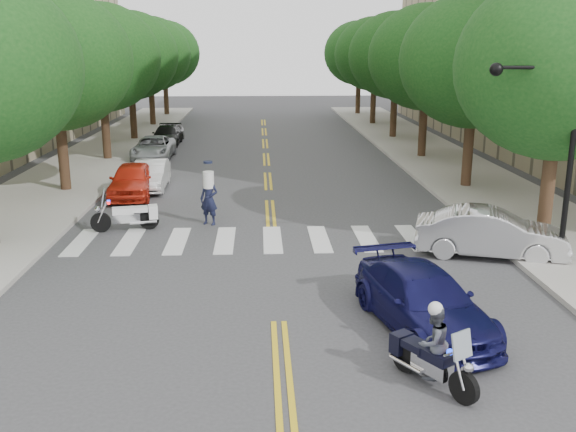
{
  "coord_description": "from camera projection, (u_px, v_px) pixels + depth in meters",
  "views": [
    {
      "loc": [
        -0.41,
        -13.62,
        6.14
      ],
      "look_at": [
        0.42,
        4.62,
        1.3
      ],
      "focal_mm": 40.0,
      "sensor_mm": 36.0,
      "label": 1
    }
  ],
  "objects": [
    {
      "name": "sidewalk_left",
      "position": [
        95.0,
        159.0,
        35.55
      ],
      "size": [
        5.0,
        60.0,
        0.15
      ],
      "primitive_type": "cube",
      "color": "#9E9991",
      "rests_on": "ground"
    },
    {
      "name": "officer_standing",
      "position": [
        209.0,
        199.0,
        22.62
      ],
      "size": [
        0.79,
        0.67,
        1.84
      ],
      "primitive_type": "imported",
      "rotation": [
        0.0,
        0.0,
        -0.42
      ],
      "color": "#171A33",
      "rests_on": "ground"
    },
    {
      "name": "parked_car_a",
      "position": [
        132.0,
        180.0,
        26.86
      ],
      "size": [
        1.85,
        4.26,
        1.43
      ],
      "primitive_type": "imported",
      "rotation": [
        0.0,
        0.0,
        0.04
      ],
      "color": "red",
      "rests_on": "ground"
    },
    {
      "name": "parked_car_d",
      "position": [
        167.0,
        135.0,
        41.09
      ],
      "size": [
        1.73,
        4.23,
        1.23
      ],
      "primitive_type": "imported",
      "rotation": [
        0.0,
        0.0,
        0.0
      ],
      "color": "black",
      "rests_on": "ground"
    },
    {
      "name": "convertible",
      "position": [
        491.0,
        233.0,
        19.19
      ],
      "size": [
        4.67,
        2.75,
        1.45
      ],
      "primitive_type": "imported",
      "rotation": [
        0.0,
        0.0,
        1.28
      ],
      "color": "#B6B6B8",
      "rests_on": "ground"
    },
    {
      "name": "tree_l_4",
      "position": [
        149.0,
        54.0,
        49.63
      ],
      "size": [
        6.4,
        6.4,
        8.45
      ],
      "color": "#382316",
      "rests_on": "ground"
    },
    {
      "name": "tree_l_5",
      "position": [
        164.0,
        53.0,
        57.35
      ],
      "size": [
        6.4,
        6.4,
        8.45
      ],
      "color": "#382316",
      "rests_on": "ground"
    },
    {
      "name": "tree_l_2",
      "position": [
        100.0,
        58.0,
        34.18
      ],
      "size": [
        6.4,
        6.4,
        8.45
      ],
      "color": "#382316",
      "rests_on": "ground"
    },
    {
      "name": "tree_r_5",
      "position": [
        359.0,
        53.0,
        58.13
      ],
      "size": [
        6.4,
        6.4,
        8.45
      ],
      "color": "#382316",
      "rests_on": "ground"
    },
    {
      "name": "traffic_signal_pole",
      "position": [
        556.0,
        138.0,
        17.51
      ],
      "size": [
        2.82,
        0.42,
        6.0
      ],
      "color": "black",
      "rests_on": "ground"
    },
    {
      "name": "tree_l_1",
      "position": [
        55.0,
        61.0,
        26.45
      ],
      "size": [
        6.4,
        6.4,
        8.45
      ],
      "color": "#382316",
      "rests_on": "ground"
    },
    {
      "name": "parked_car_e",
      "position": [
        171.0,
        132.0,
        42.8
      ],
      "size": [
        1.51,
        3.58,
        1.21
      ],
      "primitive_type": "imported",
      "rotation": [
        0.0,
        0.0,
        -0.02
      ],
      "color": "gray",
      "rests_on": "ground"
    },
    {
      "name": "tree_r_4",
      "position": [
        375.0,
        54.0,
        50.41
      ],
      "size": [
        6.4,
        6.4,
        8.45
      ],
      "color": "#382316",
      "rests_on": "ground"
    },
    {
      "name": "tree_r_3",
      "position": [
        396.0,
        55.0,
        42.68
      ],
      "size": [
        6.4,
        6.4,
        8.45
      ],
      "color": "#382316",
      "rests_on": "ground"
    },
    {
      "name": "sidewalk_right",
      "position": [
        433.0,
        157.0,
        36.39
      ],
      "size": [
        5.0,
        60.0,
        0.15
      ],
      "primitive_type": "cube",
      "color": "#9E9991",
      "rests_on": "ground"
    },
    {
      "name": "sedan_blue",
      "position": [
        423.0,
        301.0,
        14.23
      ],
      "size": [
        2.88,
        4.96,
        1.35
      ],
      "primitive_type": "imported",
      "rotation": [
        0.0,
        0.0,
        0.22
      ],
      "color": "#101043",
      "rests_on": "ground"
    },
    {
      "name": "parked_car_b",
      "position": [
        151.0,
        175.0,
        28.35
      ],
      "size": [
        1.45,
        3.89,
        1.27
      ],
      "primitive_type": "imported",
      "rotation": [
        0.0,
        0.0,
        0.03
      ],
      "color": "silver",
      "rests_on": "ground"
    },
    {
      "name": "ground",
      "position": [
        279.0,
        322.0,
        14.75
      ],
      "size": [
        140.0,
        140.0,
        0.0
      ],
      "primitive_type": "plane",
      "color": "#38383A",
      "rests_on": "ground"
    },
    {
      "name": "tree_r_1",
      "position": [
        474.0,
        61.0,
        27.23
      ],
      "size": [
        6.4,
        6.4,
        8.45
      ],
      "color": "#382316",
      "rests_on": "ground"
    },
    {
      "name": "motorcycle_police",
      "position": [
        431.0,
        348.0,
        11.85
      ],
      "size": [
        1.3,
        1.86,
        1.67
      ],
      "rotation": [
        0.0,
        0.0,
        3.7
      ],
      "color": "black",
      "rests_on": "ground"
    },
    {
      "name": "motorcycle_parked",
      "position": [
        131.0,
        216.0,
        22.01
      ],
      "size": [
        2.28,
        0.84,
        1.49
      ],
      "rotation": [
        0.0,
        0.0,
        1.77
      ],
      "color": "black",
      "rests_on": "ground"
    },
    {
      "name": "tree_r_2",
      "position": [
        427.0,
        57.0,
        34.96
      ],
      "size": [
        6.4,
        6.4,
        8.45
      ],
      "color": "#382316",
      "rests_on": "ground"
    },
    {
      "name": "tree_l_3",
      "position": [
        129.0,
        56.0,
        41.9
      ],
      "size": [
        6.4,
        6.4,
        8.45
      ],
      "color": "#382316",
      "rests_on": "ground"
    },
    {
      "name": "tree_r_0",
      "position": [
        560.0,
        66.0,
        19.51
      ],
      "size": [
        6.4,
        6.4,
        8.45
      ],
      "color": "#382316",
      "rests_on": "ground"
    },
    {
      "name": "parked_car_c",
      "position": [
        154.0,
        148.0,
        35.85
      ],
      "size": [
        2.19,
        4.63,
        1.28
      ],
      "primitive_type": "imported",
      "rotation": [
        0.0,
        0.0,
        0.02
      ],
      "color": "#B1B4B9",
      "rests_on": "ground"
    }
  ]
}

